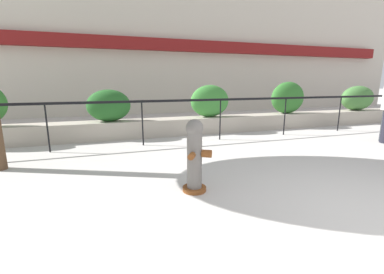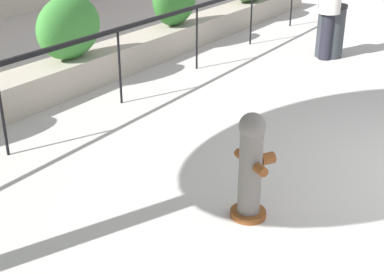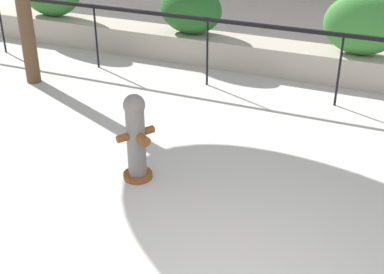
# 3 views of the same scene
# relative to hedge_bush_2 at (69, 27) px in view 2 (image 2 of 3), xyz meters

# --- Properties ---
(planter_wall_low) EXTENTS (18.00, 0.70, 0.50)m
(planter_wall_low) POSITION_rel_hedge_bush_2_xyz_m (-0.13, 0.00, -0.75)
(planter_wall_low) COLOR #ADA393
(planter_wall_low) RESTS_ON ground
(fence_railing_segment) EXTENTS (15.00, 0.05, 1.15)m
(fence_railing_segment) POSITION_rel_hedge_bush_2_xyz_m (-0.13, -1.10, 0.02)
(fence_railing_segment) COLOR black
(fence_railing_segment) RESTS_ON ground
(hedge_bush_2) EXTENTS (1.26, 0.60, 1.00)m
(hedge_bush_2) POSITION_rel_hedge_bush_2_xyz_m (0.00, 0.00, 0.00)
(hedge_bush_2) COLOR #387F33
(hedge_bush_2) RESTS_ON planter_wall_low
(fire_hydrant) EXTENTS (0.48, 0.48, 1.08)m
(fire_hydrant) POSITION_rel_hedge_bush_2_xyz_m (-1.93, -4.18, -0.45)
(fire_hydrant) COLOR brown
(fire_hydrant) RESTS_ON ground
(pedestrian) EXTENTS (0.54, 0.54, 1.73)m
(pedestrian) POSITION_rel_hedge_bush_2_xyz_m (3.89, -2.85, -0.01)
(pedestrian) COLOR black
(pedestrian) RESTS_ON ground
(trash_bin) EXTENTS (0.55, 0.55, 1.01)m
(trash_bin) POSITION_rel_hedge_bush_2_xyz_m (4.11, -2.84, -0.49)
(trash_bin) COLOR #2D3338
(trash_bin) RESTS_ON ground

